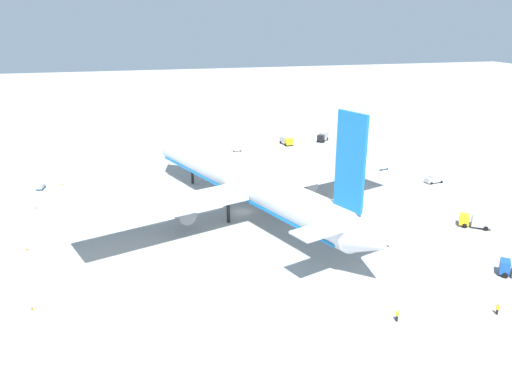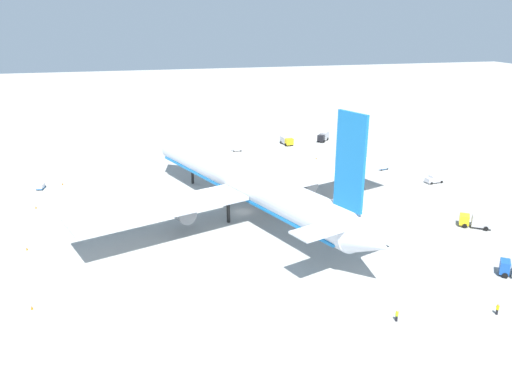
% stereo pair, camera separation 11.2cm
% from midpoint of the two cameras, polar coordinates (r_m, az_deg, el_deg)
% --- Properties ---
extents(ground_plane, '(600.00, 600.00, 0.00)m').
position_cam_midpoint_polar(ground_plane, '(106.47, -1.56, -2.23)').
color(ground_plane, '#9E9E99').
extents(airliner, '(75.42, 71.20, 25.85)m').
position_cam_midpoint_polar(airliner, '(103.08, -1.23, 1.14)').
color(airliner, silver).
rests_on(airliner, ground).
extents(service_truck_0, '(5.31, 6.21, 2.56)m').
position_cam_midpoint_polar(service_truck_0, '(107.21, 23.73, -2.98)').
color(service_truck_0, yellow).
rests_on(service_truck_0, ground).
extents(service_truck_2, '(5.60, 5.25, 2.88)m').
position_cam_midpoint_polar(service_truck_2, '(167.90, 7.60, 6.28)').
color(service_truck_2, black).
rests_on(service_truck_2, ground).
extents(service_truck_3, '(5.54, 3.32, 2.42)m').
position_cam_midpoint_polar(service_truck_3, '(161.99, 3.45, 5.88)').
color(service_truck_3, yellow).
rests_on(service_truck_3, ground).
extents(service_van, '(2.49, 4.78, 1.97)m').
position_cam_midpoint_polar(service_van, '(131.97, 19.58, 1.43)').
color(service_van, silver).
rests_on(service_van, ground).
extents(baggage_cart_0, '(2.06, 3.40, 1.19)m').
position_cam_midpoint_polar(baggage_cart_0, '(139.43, 14.17, 2.75)').
color(baggage_cart_0, '#26598C').
rests_on(baggage_cart_0, ground).
extents(baggage_cart_1, '(1.79, 3.40, 1.46)m').
position_cam_midpoint_polar(baggage_cart_1, '(154.03, -2.20, 4.95)').
color(baggage_cart_1, gray).
rests_on(baggage_cart_1, ground).
extents(baggage_cart_2, '(3.46, 1.95, 1.22)m').
position_cam_midpoint_polar(baggage_cart_2, '(130.57, -23.27, 0.60)').
color(baggage_cart_2, '#26598C').
rests_on(baggage_cart_2, ground).
extents(ground_worker_1, '(0.56, 0.56, 1.64)m').
position_cam_midpoint_polar(ground_worker_1, '(78.91, 25.71, -11.89)').
color(ground_worker_1, black).
rests_on(ground_worker_1, ground).
extents(ground_worker_2, '(0.53, 0.53, 1.75)m').
position_cam_midpoint_polar(ground_worker_2, '(72.59, 15.69, -13.34)').
color(ground_worker_2, black).
rests_on(ground_worker_2, ground).
extents(traffic_cone_0, '(0.36, 0.36, 0.55)m').
position_cam_midpoint_polar(traffic_cone_0, '(98.13, -24.60, -5.89)').
color(traffic_cone_0, orange).
rests_on(traffic_cone_0, ground).
extents(traffic_cone_1, '(0.36, 0.36, 0.55)m').
position_cam_midpoint_polar(traffic_cone_1, '(79.39, -24.13, -11.91)').
color(traffic_cone_1, orange).
rests_on(traffic_cone_1, ground).
extents(traffic_cone_2, '(0.36, 0.36, 0.55)m').
position_cam_midpoint_polar(traffic_cone_2, '(117.95, -23.76, -1.60)').
color(traffic_cone_2, orange).
rests_on(traffic_cone_2, ground).
extents(traffic_cone_3, '(0.36, 0.36, 0.55)m').
position_cam_midpoint_polar(traffic_cone_3, '(146.35, 6.81, 3.84)').
color(traffic_cone_3, orange).
rests_on(traffic_cone_3, ground).
extents(traffic_cone_4, '(0.36, 0.36, 0.55)m').
position_cam_midpoint_polar(traffic_cone_4, '(131.70, -21.16, 0.85)').
color(traffic_cone_4, orange).
rests_on(traffic_cone_4, ground).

